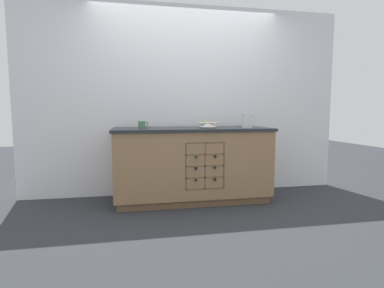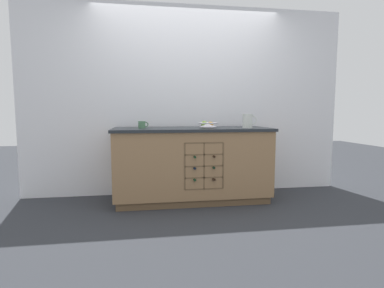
% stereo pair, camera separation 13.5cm
% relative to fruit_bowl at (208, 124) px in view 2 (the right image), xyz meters
% --- Properties ---
extents(ground_plane, '(14.00, 14.00, 0.00)m').
position_rel_fruit_bowl_xyz_m(ground_plane, '(-0.20, 0.02, -0.97)').
color(ground_plane, '#2D3035').
extents(back_wall, '(4.40, 0.06, 2.55)m').
position_rel_fruit_bowl_xyz_m(back_wall, '(-0.20, 0.44, 0.31)').
color(back_wall, white).
rests_on(back_wall, ground_plane).
extents(kitchen_island, '(1.95, 0.77, 0.93)m').
position_rel_fruit_bowl_xyz_m(kitchen_island, '(-0.20, 0.02, -0.50)').
color(kitchen_island, brown).
rests_on(kitchen_island, ground_plane).
extents(fruit_bowl, '(0.24, 0.24, 0.09)m').
position_rel_fruit_bowl_xyz_m(fruit_bowl, '(0.00, 0.00, 0.00)').
color(fruit_bowl, silver).
rests_on(fruit_bowl, kitchen_island).
extents(white_pitcher, '(0.18, 0.13, 0.17)m').
position_rel_fruit_bowl_xyz_m(white_pitcher, '(0.48, -0.11, 0.05)').
color(white_pitcher, silver).
rests_on(white_pitcher, kitchen_island).
extents(ceramic_mug, '(0.12, 0.09, 0.09)m').
position_rel_fruit_bowl_xyz_m(ceramic_mug, '(-0.81, 0.04, -0.00)').
color(ceramic_mug, '#4C7A56').
rests_on(ceramic_mug, kitchen_island).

